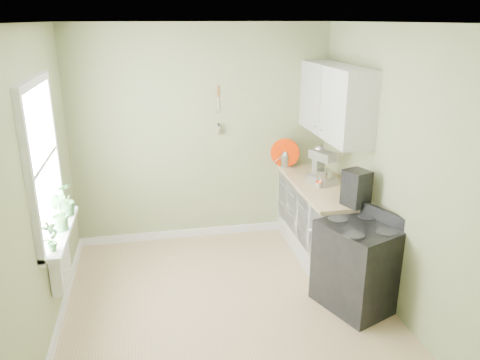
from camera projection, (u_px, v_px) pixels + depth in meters
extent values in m
cube|color=tan|center=(229.00, 314.00, 4.58)|extent=(3.20, 3.60, 0.02)
cube|color=white|center=(226.00, 21.00, 3.69)|extent=(3.20, 3.60, 0.02)
cube|color=#959E6C|center=(202.00, 136.00, 5.81)|extent=(3.20, 0.02, 2.70)
cube|color=#959E6C|center=(35.00, 196.00, 3.84)|extent=(0.02, 3.60, 2.70)
cube|color=#959E6C|center=(394.00, 172.00, 4.44)|extent=(0.02, 3.60, 2.70)
cube|color=silver|center=(320.00, 221.00, 5.60)|extent=(0.60, 1.60, 0.87)
cube|color=tan|center=(322.00, 185.00, 5.45)|extent=(0.64, 1.60, 0.04)
cube|color=silver|center=(335.00, 101.00, 5.26)|extent=(0.35, 1.40, 0.80)
cube|color=white|center=(41.00, 162.00, 4.05)|extent=(0.02, 1.00, 1.30)
cube|color=white|center=(32.00, 82.00, 3.83)|extent=(0.06, 1.14, 0.07)
cube|color=white|center=(54.00, 234.00, 4.28)|extent=(0.06, 1.14, 0.07)
cube|color=white|center=(43.00, 162.00, 4.06)|extent=(0.04, 1.00, 0.04)
cube|color=white|center=(60.00, 232.00, 4.29)|extent=(0.18, 1.14, 0.04)
cube|color=white|center=(61.00, 266.00, 4.34)|extent=(0.12, 0.50, 0.35)
cylinder|color=tan|center=(218.00, 93.00, 5.65)|extent=(0.02, 0.02, 0.10)
cylinder|color=silver|center=(218.00, 103.00, 5.69)|extent=(0.01, 0.01, 0.16)
cylinder|color=silver|center=(219.00, 130.00, 5.80)|extent=(0.01, 0.14, 0.14)
cube|color=black|center=(357.00, 267.00, 4.60)|extent=(0.83, 0.88, 0.84)
cube|color=black|center=(361.00, 227.00, 4.45)|extent=(0.83, 0.88, 0.03)
cube|color=black|center=(388.00, 218.00, 4.48)|extent=(0.32, 0.67, 0.13)
cylinder|color=#B2B2B7|center=(330.00, 240.00, 4.43)|extent=(0.24, 0.54, 0.02)
cube|color=#A81314|center=(325.00, 251.00, 4.57)|extent=(0.10, 0.20, 0.35)
cube|color=#B2B2B7|center=(322.00, 180.00, 5.44)|extent=(0.32, 0.38, 0.09)
cube|color=#B2B2B7|center=(318.00, 164.00, 5.52)|extent=(0.15, 0.13, 0.23)
cube|color=#B2B2B7|center=(323.00, 156.00, 5.37)|extent=(0.26, 0.35, 0.11)
sphere|color=#B2B2B7|center=(319.00, 150.00, 5.47)|extent=(0.13, 0.13, 0.13)
cylinder|color=silver|center=(324.00, 176.00, 5.36)|extent=(0.18, 0.18, 0.15)
cylinder|color=silver|center=(285.00, 161.00, 6.04)|extent=(0.12, 0.12, 0.16)
cone|color=silver|center=(285.00, 153.00, 6.01)|extent=(0.12, 0.12, 0.04)
cylinder|color=silver|center=(278.00, 159.00, 6.02)|extent=(0.11, 0.04, 0.09)
cube|color=black|center=(356.00, 188.00, 4.76)|extent=(0.28, 0.30, 0.38)
cylinder|color=black|center=(353.00, 199.00, 4.79)|extent=(0.12, 0.12, 0.13)
cylinder|color=#C22700|center=(285.00, 153.00, 6.01)|extent=(0.37, 0.20, 0.37)
cylinder|color=#C1B49A|center=(319.00, 185.00, 5.30)|extent=(0.07, 0.07, 0.07)
cylinder|color=#C22700|center=(319.00, 182.00, 5.29)|extent=(0.07, 0.07, 0.01)
imported|color=#356630|center=(51.00, 237.00, 3.84)|extent=(0.16, 0.17, 0.27)
imported|color=#356630|center=(59.00, 213.00, 4.22)|extent=(0.24, 0.24, 0.34)
imported|color=#356630|center=(65.00, 199.00, 4.55)|extent=(0.26, 0.26, 0.33)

